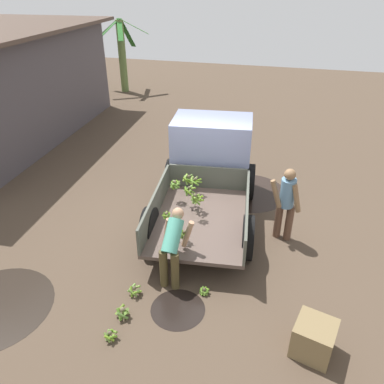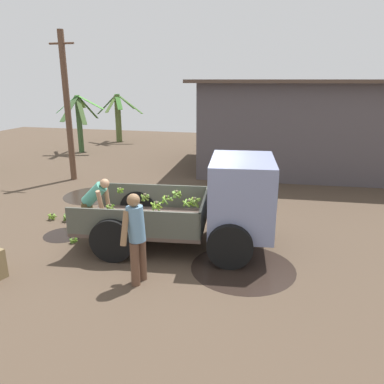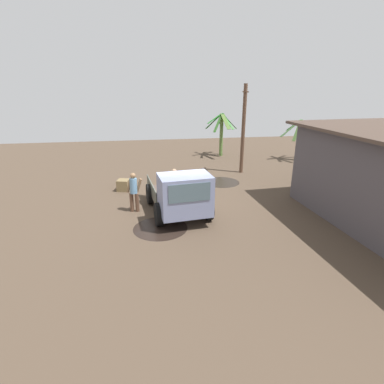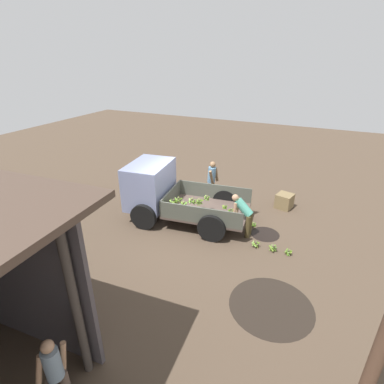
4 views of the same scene
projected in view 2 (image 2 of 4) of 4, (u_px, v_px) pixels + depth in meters
ground at (181, 240)px, 8.70m from camera, size 36.00×36.00×0.00m
mud_patch_0 at (95, 195)px, 12.06m from camera, size 2.01×2.01×0.01m
mud_patch_1 at (243, 268)px, 7.43m from camera, size 2.07×2.07×0.01m
mud_patch_2 at (64, 235)px, 9.00m from camera, size 0.95×0.95×0.01m
cargo_truck at (221, 201)px, 8.13m from camera, size 4.41×2.62×2.00m
warehouse_shed at (325, 105)px, 15.14m from camera, size 9.75×7.14×3.59m
utility_pole at (67, 107)px, 13.30m from camera, size 0.94×0.22×5.22m
banana_palm_0 at (79, 121)px, 18.83m from camera, size 2.36×2.51×2.85m
banana_palm_1 at (231, 110)px, 21.92m from camera, size 2.61×2.15×3.39m
banana_palm_2 at (118, 117)px, 22.12m from camera, size 2.84×1.92×2.78m
person_foreground_visitor at (136, 234)px, 6.66m from camera, size 0.41×0.70×1.70m
person_worker_loading at (94, 202)px, 8.89m from camera, size 0.73×0.61×1.39m
person_bystander_near_shed at (205, 153)px, 14.60m from camera, size 0.40×0.56×1.53m
banana_bunch_on_ground_0 at (52, 216)px, 9.95m from camera, size 0.22×0.22×0.19m
banana_bunch_on_ground_1 at (67, 217)px, 9.84m from camera, size 0.27×0.27×0.22m
banana_bunch_on_ground_2 at (74, 240)px, 8.54m from camera, size 0.19×0.19×0.14m
banana_bunch_on_ground_3 at (86, 219)px, 9.73m from camera, size 0.26×0.26×0.20m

